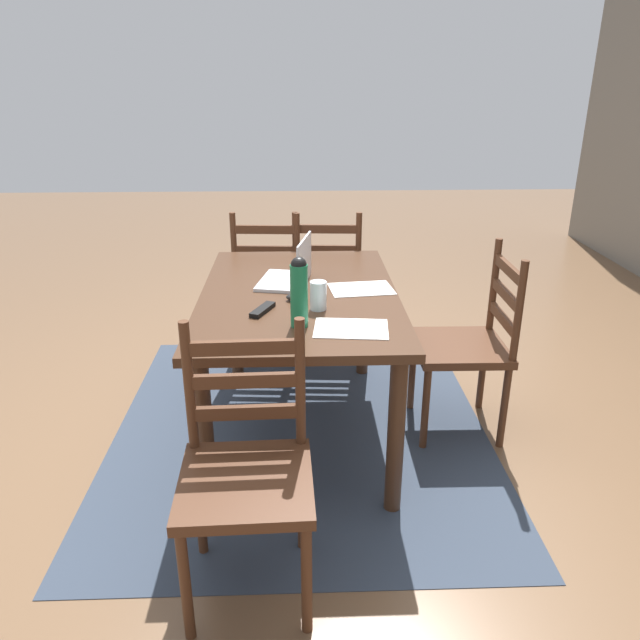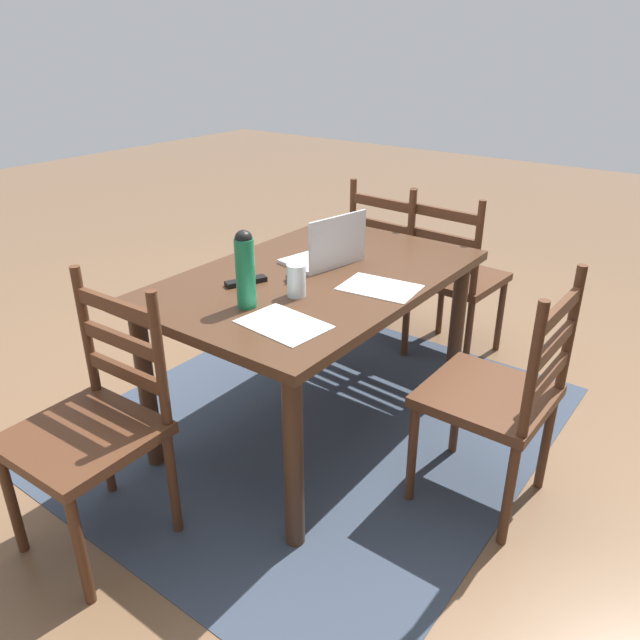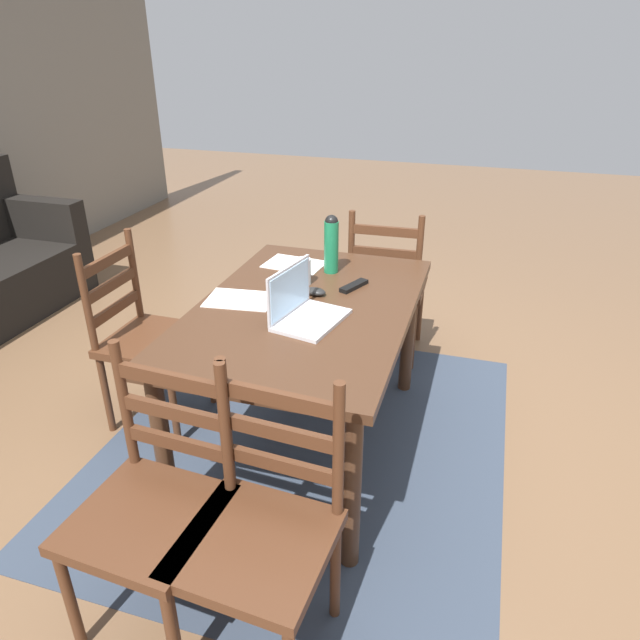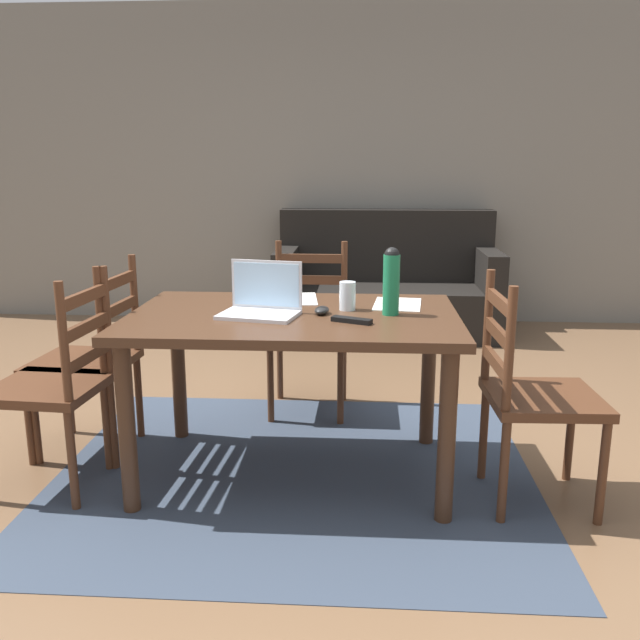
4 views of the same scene
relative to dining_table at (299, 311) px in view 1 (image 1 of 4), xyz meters
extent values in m
plane|color=brown|center=(0.00, 0.00, -0.65)|extent=(14.00, 14.00, 0.00)
cube|color=#333D4C|center=(0.00, 0.00, -0.65)|extent=(2.15, 1.88, 0.01)
cube|color=#422819|center=(0.00, 0.00, 0.08)|extent=(1.42, 0.92, 0.04)
cylinder|color=#422819|center=(-0.63, -0.38, -0.30)|extent=(0.07, 0.07, 0.71)
cylinder|color=#422819|center=(0.63, -0.38, -0.30)|extent=(0.07, 0.07, 0.71)
cylinder|color=#422819|center=(-0.63, 0.38, -0.30)|extent=(0.07, 0.07, 0.71)
cylinder|color=#422819|center=(0.63, 0.38, -0.30)|extent=(0.07, 0.07, 0.71)
cube|color=#4C2B19|center=(0.00, 0.79, -0.20)|extent=(0.44, 0.44, 0.04)
cylinder|color=#4C2B19|center=(0.19, 0.60, -0.44)|extent=(0.04, 0.04, 0.43)
cylinder|color=#4C2B19|center=(-0.19, 0.60, -0.44)|extent=(0.04, 0.04, 0.43)
cylinder|color=#4C2B19|center=(0.19, 0.98, -0.44)|extent=(0.04, 0.04, 0.43)
cylinder|color=#4C2B19|center=(-0.19, 0.98, -0.44)|extent=(0.04, 0.04, 0.43)
cylinder|color=#4C2B19|center=(0.19, 0.99, 0.05)|extent=(0.04, 0.04, 0.50)
cylinder|color=#4C2B19|center=(-0.19, 0.99, 0.05)|extent=(0.04, 0.04, 0.50)
cube|color=#4C2B19|center=(0.00, 0.99, -0.05)|extent=(0.36, 0.03, 0.05)
cube|color=#4C2B19|center=(0.00, 0.99, 0.07)|extent=(0.36, 0.03, 0.05)
cube|color=#4C2B19|center=(0.00, 0.99, 0.20)|extent=(0.36, 0.03, 0.05)
cube|color=#4C2B19|center=(1.04, -0.18, -0.20)|extent=(0.45, 0.45, 0.04)
cylinder|color=#4C2B19|center=(1.23, 0.01, -0.44)|extent=(0.04, 0.04, 0.43)
cylinder|color=#4C2B19|center=(1.24, -0.37, -0.44)|extent=(0.04, 0.04, 0.43)
cylinder|color=#4C2B19|center=(0.85, 0.00, -0.44)|extent=(0.04, 0.04, 0.43)
cylinder|color=#4C2B19|center=(0.86, -0.38, -0.44)|extent=(0.04, 0.04, 0.43)
cylinder|color=#4C2B19|center=(0.84, 0.00, 0.05)|extent=(0.04, 0.04, 0.50)
cylinder|color=#4C2B19|center=(0.85, -0.38, 0.05)|extent=(0.04, 0.04, 0.50)
cube|color=#4C2B19|center=(0.84, -0.19, -0.05)|extent=(0.04, 0.36, 0.05)
cube|color=#4C2B19|center=(0.84, -0.19, 0.07)|extent=(0.04, 0.36, 0.05)
cube|color=#4C2B19|center=(0.84, -0.19, 0.20)|extent=(0.04, 0.36, 0.05)
cube|color=#4C2B19|center=(-1.04, 0.18, -0.20)|extent=(0.47, 0.47, 0.04)
cylinder|color=#4C2B19|center=(-1.24, 0.01, -0.44)|extent=(0.04, 0.04, 0.43)
cylinder|color=#4C2B19|center=(-1.22, 0.39, -0.44)|extent=(0.04, 0.04, 0.43)
cylinder|color=#4C2B19|center=(-0.86, -0.02, -0.44)|extent=(0.04, 0.04, 0.43)
cylinder|color=#4C2B19|center=(-0.84, 0.36, -0.44)|extent=(0.04, 0.04, 0.43)
cylinder|color=#4C2B19|center=(-0.85, -0.02, 0.05)|extent=(0.04, 0.04, 0.50)
cylinder|color=#4C2B19|center=(-0.83, 0.36, 0.05)|extent=(0.04, 0.04, 0.50)
cube|color=#4C2B19|center=(-0.84, 0.17, -0.05)|extent=(0.05, 0.36, 0.05)
cube|color=#4C2B19|center=(-0.84, 0.17, 0.07)|extent=(0.05, 0.36, 0.05)
cube|color=#4C2B19|center=(-0.84, 0.17, 0.20)|extent=(0.05, 0.36, 0.05)
cube|color=#4C2B19|center=(-1.04, -0.18, -0.20)|extent=(0.47, 0.47, 0.04)
cylinder|color=#4C2B19|center=(-1.24, -0.36, -0.44)|extent=(0.04, 0.04, 0.43)
cylinder|color=#4C2B19|center=(-1.22, 0.02, -0.44)|extent=(0.04, 0.04, 0.43)
cylinder|color=#4C2B19|center=(-0.86, -0.39, -0.44)|extent=(0.04, 0.04, 0.43)
cylinder|color=#4C2B19|center=(-0.84, -0.01, -0.44)|extent=(0.04, 0.04, 0.43)
cylinder|color=#4C2B19|center=(-0.85, -0.39, 0.05)|extent=(0.04, 0.04, 0.50)
cylinder|color=#4C2B19|center=(-0.83, -0.01, 0.05)|extent=(0.04, 0.04, 0.50)
cube|color=#4C2B19|center=(-0.84, -0.20, -0.05)|extent=(0.05, 0.36, 0.05)
cube|color=#4C2B19|center=(-0.84, -0.20, 0.07)|extent=(0.05, 0.36, 0.05)
cube|color=#4C2B19|center=(-0.84, -0.20, 0.20)|extent=(0.05, 0.36, 0.05)
cube|color=silver|center=(-0.14, -0.08, 0.11)|extent=(0.36, 0.28, 0.02)
cube|color=silver|center=(-0.12, 0.03, 0.22)|extent=(0.32, 0.07, 0.21)
cube|color=#A5CCEA|center=(-0.12, 0.02, 0.22)|extent=(0.29, 0.06, 0.19)
cylinder|color=#197247|center=(0.42, 0.00, 0.23)|extent=(0.07, 0.07, 0.26)
sphere|color=black|center=(0.42, 0.00, 0.36)|extent=(0.06, 0.06, 0.06)
cylinder|color=silver|center=(0.23, 0.08, 0.16)|extent=(0.07, 0.07, 0.13)
ellipsoid|color=black|center=(0.12, -0.01, 0.12)|extent=(0.07, 0.11, 0.03)
cube|color=black|center=(0.26, -0.16, 0.11)|extent=(0.17, 0.11, 0.02)
cube|color=white|center=(0.46, 0.21, 0.10)|extent=(0.24, 0.32, 0.00)
cube|color=white|center=(-0.03, 0.30, 0.10)|extent=(0.24, 0.32, 0.00)
camera|label=1|loc=(2.69, 0.00, 1.04)|focal=33.92mm
camera|label=2|loc=(1.91, 1.44, 1.01)|focal=34.37mm
camera|label=3|loc=(-2.17, -0.73, 1.17)|focal=32.42mm
camera|label=4|loc=(0.30, -2.81, 0.74)|focal=37.45mm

